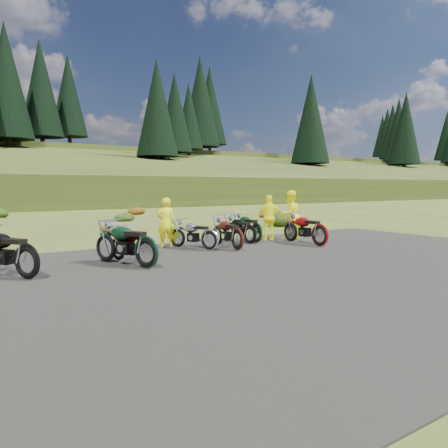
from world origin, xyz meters
TOP-DOWN VIEW (x-y plane):
  - ground at (0.00, 0.00)m, footprint 300.00×300.00m
  - gravel_pad at (0.00, -2.00)m, footprint 20.00×12.00m
  - conifer_23 at (3.00, 62.00)m, footprint 7.48×7.48m
  - conifer_24 at (9.00, 68.00)m, footprint 7.04×7.04m
  - conifer_25 at (15.00, 74.00)m, footprint 6.60×6.60m
  - conifer_26 at (21.00, 49.00)m, footprint 6.16×6.16m
  - conifer_27 at (27.00, 55.00)m, footprint 5.72×5.72m
  - conifer_28 at (33.00, 61.00)m, footprint 5.28×5.28m
  - conifer_29 at (39.00, 67.00)m, footprint 7.92×7.92m
  - conifer_30 at (45.00, 73.00)m, footprint 7.48×7.48m
  - conifer_31 at (51.00, 48.00)m, footprint 7.04×7.04m
  - conifer_32 at (57.00, 54.00)m, footprint 6.60×6.60m
  - conifer_33 at (63.00, 60.00)m, footprint 6.16×6.16m
  - conifer_34 at (69.00, 66.00)m, footprint 5.72×5.72m
  - conifer_35 at (75.00, 72.00)m, footprint 5.28×5.28m
  - conifer_36 at (81.00, 78.00)m, footprint 7.92×7.92m
  - conifer_37 at (87.00, 53.00)m, footprint 7.48×7.48m
  - conifer_38 at (93.00, 59.00)m, footprint 7.04×7.04m
  - conifer_39 at (99.00, 65.00)m, footprint 6.60×6.60m
  - conifer_40 at (105.00, 71.00)m, footprint 6.16×6.16m
  - conifer_41 at (111.00, 77.00)m, footprint 5.72×5.72m
  - conifer_45 at (135.00, 70.00)m, footprint 7.04×7.04m
  - shrub_4 at (-0.40, 9.20)m, footprint 0.77×0.77m
  - shrub_5 at (2.50, 14.50)m, footprint 1.03×1.03m
  - shrub_6 at (5.40, 19.80)m, footprint 1.30×1.30m
  - shrub_7 at (8.30, 7.10)m, footprint 1.56×1.56m
  - shrub_8 at (11.20, 12.40)m, footprint 0.77×0.77m
  - motorcycle_0 at (-5.18, 0.22)m, footprint 1.74×2.29m
  - motorcycle_1 at (-2.43, 0.09)m, footprint 1.04×2.06m
  - motorcycle_2 at (-2.49, -0.05)m, footprint 1.53×2.39m
  - motorcycle_3 at (0.40, 1.63)m, footprint 1.36×2.01m
  - motorcycle_4 at (1.15, 1.16)m, footprint 0.81×2.03m
  - motorcycle_5 at (2.47, 2.23)m, footprint 0.70×1.89m
  - motorcycle_6 at (4.02, 0.36)m, footprint 0.74×2.15m
  - motorcycle_7 at (2.88, 2.38)m, footprint 0.85×2.07m
  - person_middle at (-0.46, 2.98)m, footprint 0.67×0.51m
  - person_right_a at (4.42, 2.29)m, footprint 0.97×0.79m
  - person_right_b at (3.66, 2.59)m, footprint 1.09×0.79m

SIDE VIEW (x-z plane):
  - ground at x=0.00m, z-range 0.00..0.00m
  - gravel_pad at x=0.00m, z-range -0.02..0.02m
  - motorcycle_0 at x=-5.18m, z-range -0.58..0.58m
  - motorcycle_1 at x=-2.43m, z-range -0.52..0.52m
  - motorcycle_2 at x=-2.49m, z-range -0.60..0.60m
  - motorcycle_3 at x=0.40m, z-range -0.50..0.50m
  - motorcycle_4 at x=1.15m, z-range -0.52..0.52m
  - motorcycle_5 at x=2.47m, z-range -0.49..0.49m
  - motorcycle_6 at x=4.02m, z-range -0.56..0.56m
  - motorcycle_7 at x=2.88m, z-range -0.53..0.53m
  - shrub_4 at x=-0.40m, z-range 0.00..0.45m
  - shrub_8 at x=11.20m, z-range 0.00..0.45m
  - shrub_5 at x=2.50m, z-range 0.00..0.61m
  - shrub_6 at x=5.40m, z-range 0.00..0.77m
  - shrub_7 at x=8.30m, z-range 0.00..0.92m
  - person_middle at x=-0.46m, z-range 0.00..1.66m
  - person_right_b at x=3.66m, z-range 0.00..1.71m
  - person_right_a at x=4.42m, z-range 0.00..1.87m
  - conifer_26 at x=21.00m, z-range 5.37..21.37m
  - conifer_27 at x=27.00m, z-range 6.56..21.56m
  - conifer_31 at x=51.00m, z-range 5.18..23.18m
  - conifer_28 at x=33.00m, z-range 7.76..21.76m
  - conifer_32 at x=57.00m, z-range 6.37..23.37m
  - conifer_33 at x=63.00m, z-range 7.56..23.56m
  - conifer_37 at x=87.00m, z-range 6.17..25.17m
  - conifer_34 at x=69.00m, z-range 8.76..23.76m
  - conifer_38 at x=93.00m, z-range 7.37..25.37m
  - conifer_35 at x=75.00m, z-range 9.95..23.95m
  - conifer_39 at x=99.00m, z-range 8.56..25.56m
  - conifer_23 at x=3.00m, z-range 7.97..26.97m
  - conifer_41 at x=111.00m, z-range 10.15..25.15m
  - conifer_40 at x=105.00m, z-range 9.76..25.76m
  - conifer_24 at x=9.00m, z-range 9.16..27.16m
  - conifer_45 at x=135.00m, z-range 9.56..27.56m
  - conifer_25 at x=15.00m, z-range 10.16..27.16m
  - conifer_29 at x=39.00m, z-range 8.97..28.97m
  - conifer_30 at x=45.00m, z-range 10.16..29.16m
  - conifer_36 at x=81.00m, z-range 10.16..30.16m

